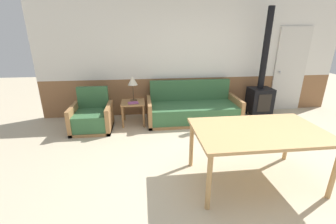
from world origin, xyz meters
The scene contains 10 objects.
ground_plane centered at (0.00, 0.00, 0.00)m, with size 16.00×16.00×0.00m, color beige.
wall_back centered at (0.00, 2.63, 1.35)m, with size 7.20×0.06×2.70m.
couch centered at (-0.13, 2.05, 0.25)m, with size 2.06×0.89×0.87m.
armchair centered at (-2.31, 1.82, 0.25)m, with size 0.80×0.77×0.84m.
side_table centered at (-1.47, 2.04, 0.42)m, with size 0.50×0.50×0.50m.
table_lamp centered at (-1.45, 2.12, 0.93)m, with size 0.21×0.21×0.55m.
book_stack centered at (-1.46, 1.94, 0.51)m, with size 0.24×0.18×0.02m.
dining_table centered at (0.21, -0.22, 0.69)m, with size 1.66×1.02×0.76m.
wood_stove centered at (1.53, 2.17, 0.63)m, with size 0.52×0.46×2.46m.
entry_door centered at (2.46, 2.57, 1.03)m, with size 0.82×0.09×2.06m.
Camera 1 is at (-1.26, -2.69, 1.95)m, focal length 24.00 mm.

